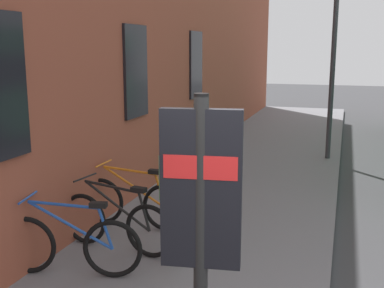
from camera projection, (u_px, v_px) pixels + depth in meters
sidewalk_pavement at (256, 174)px, 10.57m from camera, size 24.00×3.50×0.12m
station_facade at (183, 3)px, 11.36m from camera, size 22.00×0.65×7.72m
bicycle_nearest_sign at (70, 245)px, 5.65m from camera, size 0.54×1.74×0.97m
bicycle_beside_lamp at (116, 223)px, 6.37m from camera, size 0.48×1.76×0.97m
bicycle_end_of_row at (134, 202)px, 7.20m from camera, size 0.48×1.77×0.97m
transit_info_sign at (201, 211)px, 3.23m from camera, size 0.16×0.56×2.40m
pedestrian_by_facade at (179, 187)px, 5.98m from camera, size 0.36×0.58×1.58m
street_lamp at (335, 25)px, 11.18m from camera, size 0.28×0.28×5.45m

